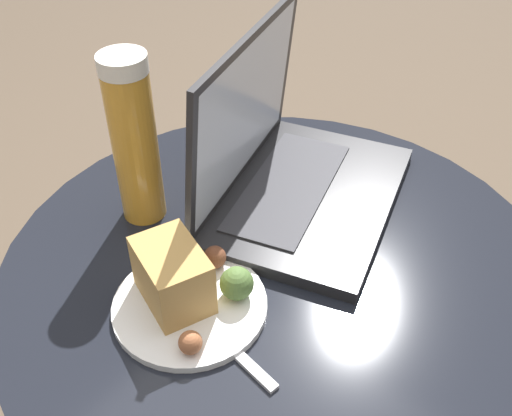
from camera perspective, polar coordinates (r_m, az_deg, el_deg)
The scene contains 5 objects.
table at distance 0.86m, azimuth 1.98°, elevation -12.03°, with size 0.70×0.70×0.53m.
laptop at distance 0.82m, azimuth 3.11°, elevation 3.77°, with size 0.37×0.30×0.24m.
beer_glass at distance 0.77m, azimuth -11.51°, elevation 6.28°, with size 0.06×0.06×0.23m.
snack_plate at distance 0.69m, azimuth -6.76°, elevation -7.54°, with size 0.18×0.18×0.08m.
fork at distance 0.68m, azimuth -4.90°, elevation -10.87°, with size 0.05×0.20×0.00m.
Camera 1 is at (-0.43, -0.31, 1.06)m, focal length 42.00 mm.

